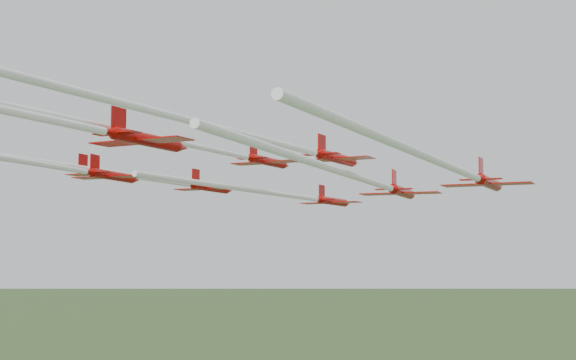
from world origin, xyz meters
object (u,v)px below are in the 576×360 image
Objects in this scene: jet_lead at (296,196)px; jet_row3_left at (38,164)px; jet_trail_solo at (36,117)px; jet_row4_right at (256,137)px; jet_row2_right at (371,182)px; jet_row2_left at (156,179)px; jet_row3_right at (459,170)px; jet_row3_mid at (214,150)px; jet_row4_left at (36,163)px.

jet_lead is 34.46m from jet_row3_left.
jet_lead is at bearing 94.19° from jet_trail_solo.
jet_lead is 0.90× the size of jet_row4_right.
jet_row3_left reaches higher than jet_row2_right.
jet_row2_left is 0.98× the size of jet_row3_right.
jet_row4_right is 17.01m from jet_trail_solo.
jet_row3_left is (-15.30, -30.76, 2.66)m from jet_lead.
jet_lead is at bearing 134.70° from jet_row3_right.
jet_lead is 1.04× the size of jet_row3_mid.
jet_row2_left is 24.49m from jet_row4_left.
jet_row3_left is (-8.17, -11.23, 1.45)m from jet_row2_left.
jet_row4_right is (2.95, -23.37, 1.66)m from jet_row2_right.
jet_row2_right is 1.21× the size of jet_row3_left.
jet_trail_solo reaches higher than jet_row3_right.
jet_trail_solo is (11.76, -8.79, 1.94)m from jet_row4_left.
jet_row3_left is 50.18m from jet_row3_right.
jet_row3_left reaches higher than jet_row4_left.
jet_row4_left is (-33.54, -19.53, 1.09)m from jet_row3_right.
jet_lead is 45.49m from jet_row4_right.
jet_row2_right reaches higher than jet_row3_right.
jet_trail_solo is (27.72, -20.77, -0.23)m from jet_row3_left.
jet_row3_right is 18.93m from jet_row4_right.
jet_row3_mid is at bearing 93.37° from jet_trail_solo.
jet_row4_left reaches higher than jet_row2_right.
jet_row3_mid is at bearing 170.49° from jet_row3_right.
jet_lead is at bearing 95.85° from jet_row3_mid.
jet_row2_right is 1.19× the size of jet_row4_left.
jet_row3_left reaches higher than jet_row3_right.
jet_row4_left is (-5.55, -18.73, -2.82)m from jet_row3_mid.
jet_row2_right is 1.07× the size of jet_row3_right.
jet_row3_right is (34.20, -23.21, -0.60)m from jet_lead.
jet_row3_mid reaches higher than jet_row2_left.
jet_row3_right is (41.34, -3.68, -1.80)m from jet_row2_left.
jet_lead is 1.04× the size of jet_row4_left.
jet_row3_right is (28.00, 0.80, -3.90)m from jet_row3_mid.
jet_trail_solo is (-8.30, -36.08, 2.71)m from jet_row2_right.
jet_trail_solo reaches higher than jet_row2_right.
jet_row2_left is 14.23m from jet_row3_mid.
jet_row2_right is at bearing -2.78° from jet_row2_left.
jet_row3_left is 0.89× the size of jet_row3_right.
jet_row3_right is 1.11× the size of jet_row4_left.
jet_row3_left is 0.85× the size of jet_row4_right.
jet_row2_right is at bearing 67.69° from jet_trail_solo.
jet_row2_right is (27.85, 4.08, -1.49)m from jet_row2_left.
jet_row4_left is (15.96, -11.98, -2.17)m from jet_row3_left.
jet_row3_left is at bearing 127.85° from jet_row4_left.
jet_row4_right is at bearing -48.95° from jet_row3_mid.
jet_row2_right is 37.12m from jet_trail_solo.
jet_trail_solo is at bearing -69.69° from jet_row2_left.
jet_lead is 53.07m from jet_trail_solo.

